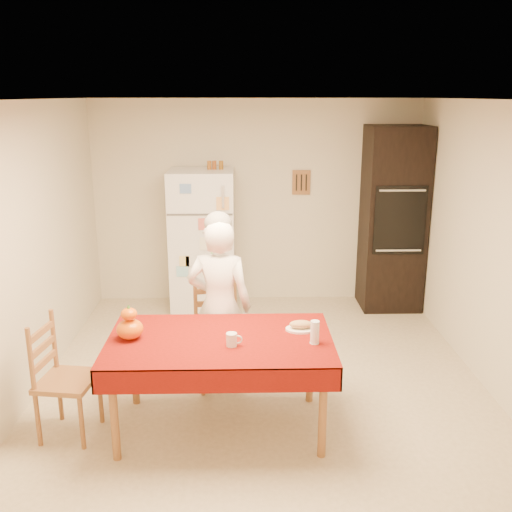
{
  "coord_description": "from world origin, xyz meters",
  "views": [
    {
      "loc": [
        -0.17,
        -4.72,
        2.54
      ],
      "look_at": [
        -0.05,
        0.2,
        1.14
      ],
      "focal_mm": 40.0,
      "sensor_mm": 36.0,
      "label": 1
    }
  ],
  "objects_px": {
    "pumpkin_lower": "(130,329)",
    "bread_plate": "(301,329)",
    "chair_far": "(218,329)",
    "dining_table": "(220,347)",
    "seated_woman": "(220,306)",
    "coffee_mug": "(232,340)",
    "chair_left": "(59,374)",
    "refrigerator": "(203,241)",
    "oven_cabinet": "(393,219)",
    "wine_glass": "(315,332)"
  },
  "relations": [
    {
      "from": "bread_plate",
      "to": "pumpkin_lower",
      "type": "bearing_deg",
      "value": -174.53
    },
    {
      "from": "refrigerator",
      "to": "coffee_mug",
      "type": "distance_m",
      "value": 2.78
    },
    {
      "from": "seated_woman",
      "to": "coffee_mug",
      "type": "distance_m",
      "value": 0.79
    },
    {
      "from": "chair_far",
      "to": "wine_glass",
      "type": "distance_m",
      "value": 1.21
    },
    {
      "from": "chair_far",
      "to": "seated_woman",
      "type": "xyz_separation_m",
      "value": [
        0.03,
        -0.14,
        0.27
      ]
    },
    {
      "from": "seated_woman",
      "to": "pumpkin_lower",
      "type": "distance_m",
      "value": 0.9
    },
    {
      "from": "refrigerator",
      "to": "chair_left",
      "type": "xyz_separation_m",
      "value": [
        -0.92,
        -2.67,
        -0.34
      ]
    },
    {
      "from": "bread_plate",
      "to": "seated_woman",
      "type": "bearing_deg",
      "value": 142.7
    },
    {
      "from": "seated_woman",
      "to": "wine_glass",
      "type": "height_order",
      "value": "seated_woman"
    },
    {
      "from": "chair_left",
      "to": "pumpkin_lower",
      "type": "xyz_separation_m",
      "value": [
        0.54,
        0.06,
        0.33
      ]
    },
    {
      "from": "seated_woman",
      "to": "coffee_mug",
      "type": "bearing_deg",
      "value": 107.64
    },
    {
      "from": "refrigerator",
      "to": "bread_plate",
      "type": "height_order",
      "value": "refrigerator"
    },
    {
      "from": "chair_far",
      "to": "oven_cabinet",
      "type": "bearing_deg",
      "value": 30.74
    },
    {
      "from": "pumpkin_lower",
      "to": "chair_left",
      "type": "bearing_deg",
      "value": -173.34
    },
    {
      "from": "dining_table",
      "to": "coffee_mug",
      "type": "distance_m",
      "value": 0.2
    },
    {
      "from": "refrigerator",
      "to": "pumpkin_lower",
      "type": "bearing_deg",
      "value": -98.23
    },
    {
      "from": "wine_glass",
      "to": "refrigerator",
      "type": "bearing_deg",
      "value": 110.26
    },
    {
      "from": "dining_table",
      "to": "seated_woman",
      "type": "bearing_deg",
      "value": 92.39
    },
    {
      "from": "refrigerator",
      "to": "pumpkin_lower",
      "type": "xyz_separation_m",
      "value": [
        -0.38,
        -2.6,
        -0.01
      ]
    },
    {
      "from": "chair_far",
      "to": "chair_left",
      "type": "relative_size",
      "value": 1.0
    },
    {
      "from": "coffee_mug",
      "to": "dining_table",
      "type": "bearing_deg",
      "value": 124.38
    },
    {
      "from": "dining_table",
      "to": "chair_far",
      "type": "xyz_separation_m",
      "value": [
        -0.05,
        0.78,
        -0.18
      ]
    },
    {
      "from": "coffee_mug",
      "to": "chair_left",
      "type": "bearing_deg",
      "value": 176.13
    },
    {
      "from": "seated_woman",
      "to": "pumpkin_lower",
      "type": "height_order",
      "value": "seated_woman"
    },
    {
      "from": "chair_left",
      "to": "bread_plate",
      "type": "bearing_deg",
      "value": -75.79
    },
    {
      "from": "oven_cabinet",
      "to": "refrigerator",
      "type": "bearing_deg",
      "value": -178.82
    },
    {
      "from": "dining_table",
      "to": "wine_glass",
      "type": "distance_m",
      "value": 0.73
    },
    {
      "from": "chair_far",
      "to": "bread_plate",
      "type": "distance_m",
      "value": 0.97
    },
    {
      "from": "oven_cabinet",
      "to": "seated_woman",
      "type": "bearing_deg",
      "value": -134.7
    },
    {
      "from": "chair_far",
      "to": "pumpkin_lower",
      "type": "distance_m",
      "value": 1.04
    },
    {
      "from": "refrigerator",
      "to": "dining_table",
      "type": "relative_size",
      "value": 1.0
    },
    {
      "from": "dining_table",
      "to": "chair_left",
      "type": "relative_size",
      "value": 1.79
    },
    {
      "from": "coffee_mug",
      "to": "bread_plate",
      "type": "bearing_deg",
      "value": 27.33
    },
    {
      "from": "chair_far",
      "to": "bread_plate",
      "type": "height_order",
      "value": "chair_far"
    },
    {
      "from": "pumpkin_lower",
      "to": "wine_glass",
      "type": "xyz_separation_m",
      "value": [
        1.38,
        -0.12,
        0.01
      ]
    },
    {
      "from": "refrigerator",
      "to": "oven_cabinet",
      "type": "xyz_separation_m",
      "value": [
        2.28,
        0.05,
        0.25
      ]
    },
    {
      "from": "bread_plate",
      "to": "chair_far",
      "type": "bearing_deg",
      "value": 137.03
    },
    {
      "from": "refrigerator",
      "to": "chair_far",
      "type": "relative_size",
      "value": 1.79
    },
    {
      "from": "chair_far",
      "to": "seated_woman",
      "type": "height_order",
      "value": "seated_woman"
    },
    {
      "from": "pumpkin_lower",
      "to": "bread_plate",
      "type": "distance_m",
      "value": 1.31
    },
    {
      "from": "chair_left",
      "to": "seated_woman",
      "type": "xyz_separation_m",
      "value": [
        1.19,
        0.69,
        0.27
      ]
    },
    {
      "from": "chair_left",
      "to": "seated_woman",
      "type": "distance_m",
      "value": 1.4
    },
    {
      "from": "pumpkin_lower",
      "to": "bread_plate",
      "type": "relative_size",
      "value": 0.84
    },
    {
      "from": "oven_cabinet",
      "to": "seated_woman",
      "type": "distance_m",
      "value": 2.87
    },
    {
      "from": "chair_far",
      "to": "dining_table",
      "type": "bearing_deg",
      "value": -98.34
    },
    {
      "from": "dining_table",
      "to": "pumpkin_lower",
      "type": "height_order",
      "value": "pumpkin_lower"
    },
    {
      "from": "refrigerator",
      "to": "seated_woman",
      "type": "bearing_deg",
      "value": -82.13
    },
    {
      "from": "chair_far",
      "to": "bread_plate",
      "type": "xyz_separation_m",
      "value": [
        0.68,
        -0.63,
        0.26
      ]
    },
    {
      "from": "pumpkin_lower",
      "to": "bread_plate",
      "type": "xyz_separation_m",
      "value": [
        1.3,
        0.12,
        -0.07
      ]
    },
    {
      "from": "oven_cabinet",
      "to": "bread_plate",
      "type": "relative_size",
      "value": 9.17
    }
  ]
}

